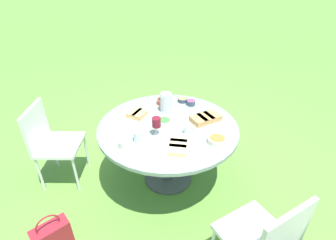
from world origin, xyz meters
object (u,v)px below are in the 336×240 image
Objects in this scene: water_pitcher at (166,102)px; handbag at (52,236)px; chair_near_left at (51,139)px; chair_near_right at (265,237)px; dining_table at (168,133)px; wine_glass at (156,123)px.

handbag is (1.44, 0.22, -0.68)m from water_pitcher.
chair_near_right is (-0.68, 2.05, 0.00)m from chair_near_left.
water_pitcher is at bearing -104.90° from chair_near_right.
chair_near_right is 1.56m from water_pitcher.
dining_table is 1.21m from chair_near_left.
wine_glass reaches higher than handbag.
wine_glass is (-0.04, -1.20, 0.31)m from chair_near_right.
chair_near_left is 0.95m from handbag.
water_pitcher is (-0.17, -0.23, 0.20)m from dining_table.
chair_near_left reaches higher than wine_glass.
dining_table is at bearing 179.49° from handbag.
wine_glass reaches higher than dining_table.
handbag is (1.08, -0.07, -0.71)m from wine_glass.
water_pitcher reaches higher than handbag.
wine_glass is 1.29m from handbag.
water_pitcher reaches higher than chair_near_left.
chair_near_right is at bearing 79.74° from dining_table.
water_pitcher is 1.60m from handbag.
handbag is at bearing 65.19° from chair_near_left.
chair_near_right reaches higher than dining_table.
wine_glass is 0.50× the size of handbag.
dining_table is 1.36m from handbag.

